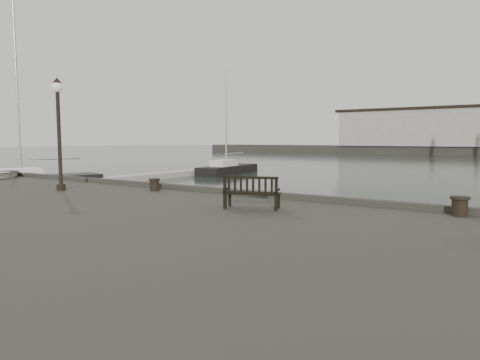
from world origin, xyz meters
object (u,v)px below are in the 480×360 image
object	(u,v)px
bollard_right	(460,206)
dinghy	(4,173)
yacht_a	(29,184)
bench	(252,199)
bollard_left	(154,185)
lamp_post	(58,119)
yacht_d	(228,171)

from	to	relation	value
bollard_right	dinghy	bearing A→B (deg)	-177.87
yacht_a	bollard_right	bearing A→B (deg)	3.73
bench	bollard_left	xyz separation A→B (m)	(-5.10, 1.48, -0.05)
bollard_right	lamp_post	distance (m)	13.13
bench	yacht_a	distance (m)	24.39
yacht_a	dinghy	bearing A→B (deg)	-21.18
bollard_left	dinghy	xyz separation A→B (m)	(-9.75, -0.34, 0.03)
lamp_post	yacht_d	bearing A→B (deg)	113.05
bench	bollard_right	xyz separation A→B (m)	(4.74, 1.87, -0.04)
lamp_post	bench	bearing A→B (deg)	2.45
lamp_post	dinghy	bearing A→B (deg)	167.82
bollard_right	yacht_d	bearing A→B (deg)	134.99
bollard_left	yacht_d	distance (m)	27.98
lamp_post	yacht_a	distance (m)	17.46
bollard_left	lamp_post	xyz separation A→B (m)	(-2.89, -1.82, 2.37)
bench	bollard_right	distance (m)	5.09
yacht_d	dinghy	bearing A→B (deg)	-87.02
bench	dinghy	distance (m)	14.90
bench	yacht_d	xyz separation A→B (m)	(-19.06, 25.68, -1.60)
dinghy	yacht_a	world-z (taller)	yacht_a
lamp_post	yacht_a	xyz separation A→B (m)	(-15.27, 7.50, -3.91)
bench	dinghy	bearing A→B (deg)	157.14
lamp_post	dinghy	world-z (taller)	lamp_post
bollard_right	yacht_a	distance (m)	28.54
bench	yacht_d	bearing A→B (deg)	108.12
lamp_post	dinghy	size ratio (longest dim) A/B	1.70
bollard_left	yacht_a	xyz separation A→B (m)	(-18.16, 5.68, -1.54)
yacht_a	yacht_d	bearing A→B (deg)	91.65
bench	lamp_post	world-z (taller)	lamp_post
bollard_right	yacht_a	size ratio (longest dim) A/B	0.04
bollard_left	bollard_right	size ratio (longest dim) A/B	0.93
bollard_right	lamp_post	bearing A→B (deg)	-170.14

